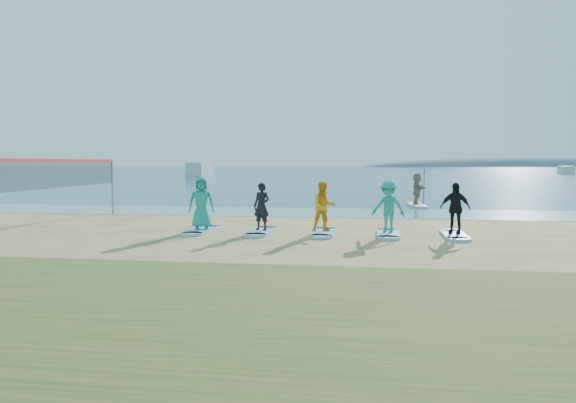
# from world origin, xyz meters

# --- Properties ---
(ground) EXTENTS (600.00, 600.00, 0.00)m
(ground) POSITION_xyz_m (0.00, 0.00, 0.00)
(ground) COLOR tan
(ground) RESTS_ON ground
(shallow_water) EXTENTS (600.00, 600.00, 0.00)m
(shallow_water) POSITION_xyz_m (0.00, 10.50, 0.01)
(shallow_water) COLOR teal
(shallow_water) RESTS_ON ground
(ocean) EXTENTS (600.00, 600.00, 0.00)m
(ocean) POSITION_xyz_m (0.00, 160.00, 0.01)
(ocean) COLOR navy
(ocean) RESTS_ON ground
(island_ridge) EXTENTS (220.00, 56.00, 18.00)m
(island_ridge) POSITION_xyz_m (95.00, 300.00, 0.00)
(island_ridge) COLOR slate
(island_ridge) RESTS_ON ground
(volleyball_net) EXTENTS (0.52, 9.08, 2.50)m
(volleyball_net) POSITION_xyz_m (-9.67, 3.99, 1.90)
(volleyball_net) COLOR gray
(volleyball_net) RESTS_ON ground
(paddleboard) EXTENTS (0.93, 3.05, 0.12)m
(paddleboard) POSITION_xyz_m (4.18, 14.85, 0.06)
(paddleboard) COLOR silver
(paddleboard) RESTS_ON ground
(paddleboarder) EXTENTS (0.81, 1.62, 1.67)m
(paddleboarder) POSITION_xyz_m (4.18, 14.85, 0.95)
(paddleboarder) COLOR tan
(paddleboarder) RESTS_ON paddleboard
(boat_offshore_a) EXTENTS (3.05, 6.92, 2.26)m
(boat_offshore_a) POSITION_xyz_m (-28.12, 78.63, 0.00)
(boat_offshore_a) COLOR silver
(boat_offshore_a) RESTS_ON ground
(boat_offshore_b) EXTENTS (2.91, 6.72, 1.62)m
(boat_offshore_b) POSITION_xyz_m (38.75, 100.80, 0.00)
(boat_offshore_b) COLOR silver
(boat_offshore_b) RESTS_ON ground
(surfboard_0) EXTENTS (0.70, 2.20, 0.09)m
(surfboard_0) POSITION_xyz_m (-3.82, 2.67, 0.04)
(surfboard_0) COLOR #94C4E5
(surfboard_0) RESTS_ON ground
(student_0) EXTENTS (0.98, 0.76, 1.76)m
(student_0) POSITION_xyz_m (-3.82, 2.67, 0.97)
(student_0) COLOR teal
(student_0) RESTS_ON surfboard_0
(surfboard_1) EXTENTS (0.70, 2.20, 0.09)m
(surfboard_1) POSITION_xyz_m (-1.75, 2.67, 0.04)
(surfboard_1) COLOR #94C4E5
(surfboard_1) RESTS_ON ground
(student_1) EXTENTS (0.67, 0.55, 1.58)m
(student_1) POSITION_xyz_m (-1.75, 2.67, 0.88)
(student_1) COLOR black
(student_1) RESTS_ON surfboard_1
(surfboard_2) EXTENTS (0.70, 2.20, 0.09)m
(surfboard_2) POSITION_xyz_m (0.32, 2.67, 0.04)
(surfboard_2) COLOR #94C4E5
(surfboard_2) RESTS_ON ground
(student_2) EXTENTS (0.95, 0.83, 1.63)m
(student_2) POSITION_xyz_m (0.32, 2.67, 0.91)
(student_2) COLOR orange
(student_2) RESTS_ON surfboard_2
(surfboard_3) EXTENTS (0.70, 2.20, 0.09)m
(surfboard_3) POSITION_xyz_m (2.40, 2.67, 0.04)
(surfboard_3) COLOR #94C4E5
(surfboard_3) RESTS_ON ground
(student_3) EXTENTS (1.21, 0.91, 1.65)m
(student_3) POSITION_xyz_m (2.40, 2.67, 0.92)
(student_3) COLOR teal
(student_3) RESTS_ON surfboard_3
(surfboard_4) EXTENTS (0.70, 2.20, 0.09)m
(surfboard_4) POSITION_xyz_m (4.47, 2.67, 0.04)
(surfboard_4) COLOR #94C4E5
(surfboard_4) RESTS_ON ground
(student_4) EXTENTS (1.03, 0.71, 1.62)m
(student_4) POSITION_xyz_m (4.47, 2.67, 0.90)
(student_4) COLOR black
(student_4) RESTS_ON surfboard_4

